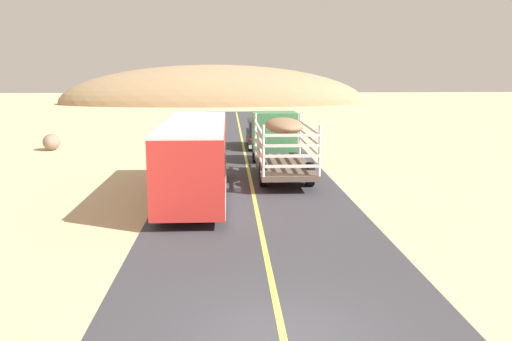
{
  "coord_description": "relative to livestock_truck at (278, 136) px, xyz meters",
  "views": [
    {
      "loc": [
        -1.06,
        -9.77,
        5.28
      ],
      "look_at": [
        0.0,
        10.52,
        1.47
      ],
      "focal_mm": 37.58,
      "sensor_mm": 36.0,
      "label": 1
    }
  ],
  "objects": [
    {
      "name": "ground_plane",
      "position": [
        -1.6,
        -18.79,
        -1.79
      ],
      "size": [
        240.0,
        240.0,
        0.0
      ],
      "primitive_type": "plane",
      "color": "#CCB284"
    },
    {
      "name": "car_far",
      "position": [
        -0.39,
        8.14,
        -0.7
      ],
      "size": [
        1.9,
        4.62,
        1.93
      ],
      "color": "black",
      "rests_on": "road_surface"
    },
    {
      "name": "boulder_mid_field",
      "position": [
        -14.49,
        7.66,
        -1.24
      ],
      "size": [
        1.09,
        1.41,
        1.1
      ],
      "primitive_type": "ellipsoid",
      "color": "#84705B",
      "rests_on": "ground"
    },
    {
      "name": "road_centre_line",
      "position": [
        -1.6,
        -18.79,
        -1.77
      ],
      "size": [
        0.16,
        117.6,
        0.0
      ],
      "primitive_type": "cube",
      "color": "#D8CC4C",
      "rests_on": "road_surface"
    },
    {
      "name": "distant_hill",
      "position": [
        -5.02,
        58.42,
        -1.79
      ],
      "size": [
        49.21,
        19.29,
        12.35
      ],
      "primitive_type": "ellipsoid",
      "color": "#997C5A",
      "rests_on": "ground"
    },
    {
      "name": "road_surface",
      "position": [
        -1.6,
        -18.79,
        -1.78
      ],
      "size": [
        8.0,
        120.0,
        0.02
      ],
      "primitive_type": "cube",
      "color": "#38383D",
      "rests_on": "ground"
    },
    {
      "name": "bus",
      "position": [
        -4.03,
        -6.59,
        -0.04
      ],
      "size": [
        2.54,
        10.0,
        3.21
      ],
      "color": "red",
      "rests_on": "road_surface"
    },
    {
      "name": "livestock_truck",
      "position": [
        0.0,
        0.0,
        0.0
      ],
      "size": [
        2.53,
        9.7,
        3.02
      ],
      "color": "#3F7F4C",
      "rests_on": "road_surface"
    }
  ]
}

